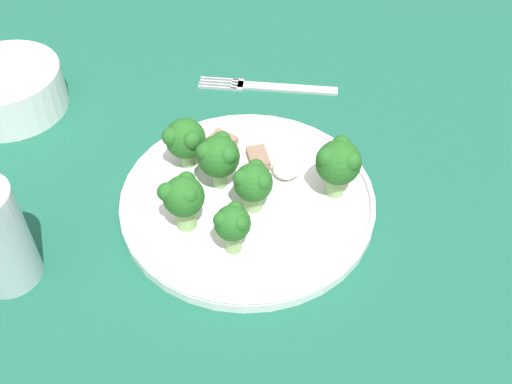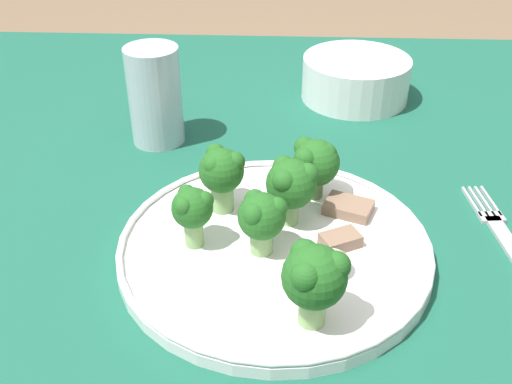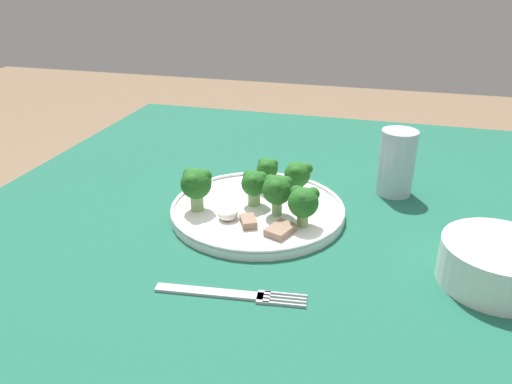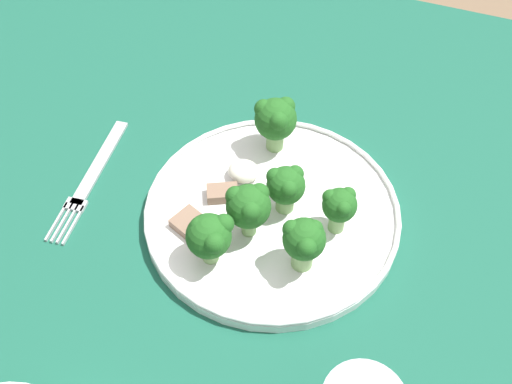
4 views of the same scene
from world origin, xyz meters
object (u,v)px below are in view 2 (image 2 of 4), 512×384
Objects in this scene: fork at (509,245)px; drinking_glass at (156,101)px; cream_bowl at (355,79)px; dinner_plate at (274,247)px.

drinking_glass is at bearing 152.43° from fork.
cream_bowl is at bearing 109.79° from fork.
dinner_plate is 1.47× the size of fork.
cream_bowl reaches higher than fork.
cream_bowl is (0.10, 0.34, 0.02)m from dinner_plate.
drinking_glass is (-0.14, 0.21, 0.04)m from dinner_plate.
drinking_glass is at bearing -151.87° from cream_bowl.
dinner_plate is at bearing -106.64° from cream_bowl.
fork is 0.41m from drinking_glass.
dinner_plate is 2.43× the size of drinking_glass.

